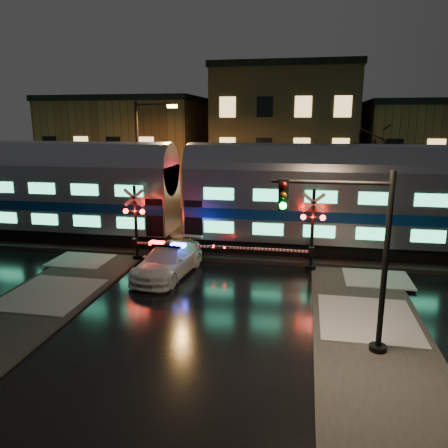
{
  "coord_description": "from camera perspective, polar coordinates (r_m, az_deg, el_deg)",
  "views": [
    {
      "loc": [
        4.01,
        -18.73,
        7.31
      ],
      "look_at": [
        0.03,
        2.5,
        2.2
      ],
      "focal_mm": 35.0,
      "sensor_mm": 36.0,
      "label": 1
    }
  ],
  "objects": [
    {
      "name": "police_car",
      "position": [
        21.29,
        -7.33,
        -4.74
      ],
      "size": [
        2.69,
        5.35,
        1.66
      ],
      "rotation": [
        0.0,
        0.0,
        -0.12
      ],
      "color": "white",
      "rests_on": "ground"
    },
    {
      "name": "building_right",
      "position": [
        42.3,
        25.91,
        7.84
      ],
      "size": [
        12.0,
        10.0,
        8.5
      ],
      "primitive_type": "cube",
      "color": "brown",
      "rests_on": "ground"
    },
    {
      "name": "sidewalk_right",
      "position": [
        14.86,
        19.69,
        -16.74
      ],
      "size": [
        4.0,
        20.0,
        0.12
      ],
      "primitive_type": "cube",
      "color": "#2D2D2D",
      "rests_on": "ground"
    },
    {
      "name": "train",
      "position": [
        25.03,
        -5.64,
        4.22
      ],
      "size": [
        51.0,
        3.12,
        5.92
      ],
      "color": "black",
      "rests_on": "ballast"
    },
    {
      "name": "traffic_light",
      "position": [
        14.1,
        16.66,
        -4.47
      ],
      "size": [
        3.82,
        0.69,
        5.91
      ],
      "rotation": [
        0.0,
        0.0,
        -0.19
      ],
      "color": "black",
      "rests_on": "ground"
    },
    {
      "name": "crossing_signal_right",
      "position": [
        21.77,
        10.48,
        -1.83
      ],
      "size": [
        5.82,
        0.66,
        4.12
      ],
      "color": "black",
      "rests_on": "ground"
    },
    {
      "name": "crossing_signal_left",
      "position": [
        23.32,
        -10.67,
        -0.91
      ],
      "size": [
        5.72,
        0.65,
        4.05
      ],
      "color": "black",
      "rests_on": "ground"
    },
    {
      "name": "streetlight",
      "position": [
        29.83,
        -10.63,
        8.5
      ],
      "size": [
        2.86,
        0.3,
        8.55
      ],
      "color": "black",
      "rests_on": "ground"
    },
    {
      "name": "building_left",
      "position": [
        44.23,
        -12.18,
        9.37
      ],
      "size": [
        14.0,
        10.0,
        9.0
      ],
      "primitive_type": "cube",
      "color": "brown",
      "rests_on": "ground"
    },
    {
      "name": "ground",
      "position": [
        20.5,
        -1.38,
        -7.58
      ],
      "size": [
        120.0,
        120.0,
        0.0
      ],
      "primitive_type": "plane",
      "color": "black",
      "rests_on": "ground"
    },
    {
      "name": "sidewalk_left",
      "position": [
        18.03,
        -26.91,
        -11.93
      ],
      "size": [
        4.0,
        20.0,
        0.12
      ],
      "primitive_type": "cube",
      "color": "#2D2D2D",
      "rests_on": "ground"
    },
    {
      "name": "ballast",
      "position": [
        25.12,
        0.99,
        -3.33
      ],
      "size": [
        90.0,
        4.2,
        0.24
      ],
      "primitive_type": "cube",
      "color": "black",
      "rests_on": "ground"
    },
    {
      "name": "building_mid",
      "position": [
        41.31,
        7.98,
        11.02
      ],
      "size": [
        12.0,
        11.0,
        11.5
      ],
      "primitive_type": "cube",
      "color": "brown",
      "rests_on": "ground"
    }
  ]
}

